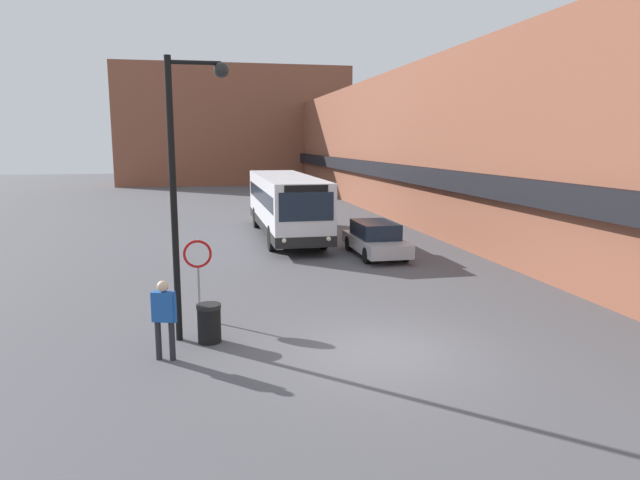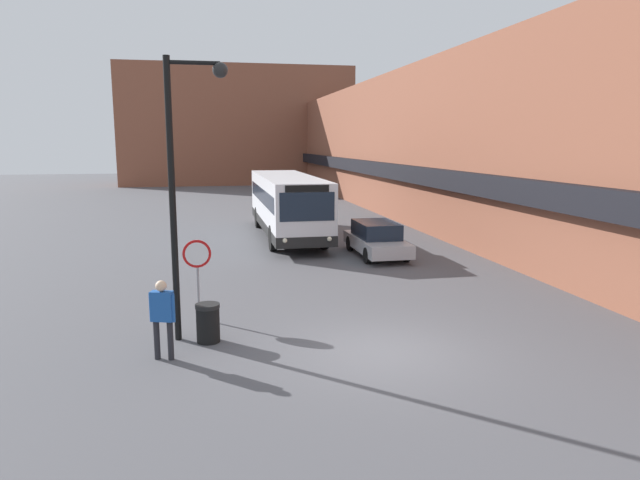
% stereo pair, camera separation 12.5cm
% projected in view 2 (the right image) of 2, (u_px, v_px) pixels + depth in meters
% --- Properties ---
extents(ground_plane, '(160.00, 160.00, 0.00)m').
position_uv_depth(ground_plane, '(381.00, 352.00, 13.17)').
color(ground_plane, '#515156').
extents(building_row_right, '(5.50, 60.00, 9.07)m').
position_uv_depth(building_row_right, '(418.00, 146.00, 37.52)').
color(building_row_right, brown).
rests_on(building_row_right, ground_plane).
extents(building_backdrop_far, '(26.00, 8.00, 13.17)m').
position_uv_depth(building_backdrop_far, '(237.00, 126.00, 65.88)').
color(building_backdrop_far, brown).
rests_on(building_backdrop_far, ground_plane).
extents(city_bus, '(2.62, 11.75, 3.11)m').
position_uv_depth(city_bus, '(287.00, 204.00, 28.80)').
color(city_bus, silver).
rests_on(city_bus, ground_plane).
extents(parked_car_front, '(1.82, 4.59, 1.45)m').
position_uv_depth(parked_car_front, '(376.00, 239.00, 24.21)').
color(parked_car_front, '#B7B7BC').
rests_on(parked_car_front, ground_plane).
extents(stop_sign, '(0.76, 0.08, 2.21)m').
position_uv_depth(stop_sign, '(197.00, 262.00, 15.33)').
color(stop_sign, gray).
rests_on(stop_sign, ground_plane).
extents(street_lamp, '(1.46, 0.36, 6.73)m').
position_uv_depth(street_lamp, '(183.00, 170.00, 13.37)').
color(street_lamp, black).
rests_on(street_lamp, ground_plane).
extents(pedestrian, '(0.56, 0.37, 1.81)m').
position_uv_depth(pedestrian, '(162.00, 312.00, 12.55)').
color(pedestrian, '#232328').
rests_on(pedestrian, ground_plane).
extents(trash_bin, '(0.59, 0.59, 0.95)m').
position_uv_depth(trash_bin, '(208.00, 323.00, 13.77)').
color(trash_bin, black).
rests_on(trash_bin, ground_plane).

